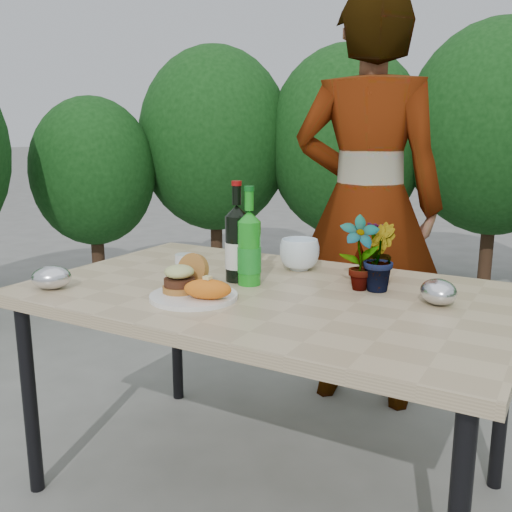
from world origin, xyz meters
The scene contains 18 objects.
ground centered at (0.00, 0.00, 0.00)m, with size 80.00×80.00×0.00m, color slate.
patio_table centered at (0.00, 0.00, 0.69)m, with size 1.60×1.00×0.75m.
shrub_hedge centered at (-0.02, 1.70, 1.12)m, with size 6.87×5.08×2.08m.
dinner_plate centered at (-0.15, -0.21, 0.76)m, with size 0.28×0.28×0.01m, color white.
burger_stack centered at (-0.21, -0.19, 0.81)m, with size 0.11×0.16×0.11m.
sweet_potato centered at (-0.08, -0.23, 0.80)m, with size 0.15×0.08×0.06m, color orange.
grilled_veg centered at (-0.13, -0.12, 0.78)m, with size 0.08×0.05×0.03m.
wine_bottle centered at (-0.15, 0.05, 0.88)m, with size 0.09×0.09×0.35m.
sparkling_water centered at (-0.09, 0.02, 0.87)m, with size 0.08×0.08×0.34m.
plastic_cup centered at (-0.31, -0.04, 0.80)m, with size 0.07×0.07×0.10m, color silver.
seedling_left centered at (0.27, 0.15, 0.87)m, with size 0.13×0.09×0.25m, color #266121.
seedling_mid centered at (0.32, 0.18, 0.86)m, with size 0.12×0.10×0.22m, color #275C1F.
seedling_right centered at (0.27, 0.32, 0.85)m, with size 0.12×0.12×0.21m, color #20501B.
blue_bowl centered at (-0.03, 0.30, 0.81)m, with size 0.15×0.15×0.12m, color white.
foil_packet_left centered at (-0.64, -0.35, 0.79)m, with size 0.13×0.11×0.08m, color silver.
foil_packet_right centered at (0.54, 0.11, 0.79)m, with size 0.13×0.11×0.08m, color silver.
person centered at (0.04, 0.88, 0.94)m, with size 0.69×0.45×1.88m, color #926949.
terracotta_pot centered at (-1.75, 1.97, 0.07)m, with size 0.17×0.17×0.14m.
Camera 1 is at (0.88, -1.63, 1.27)m, focal length 40.00 mm.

